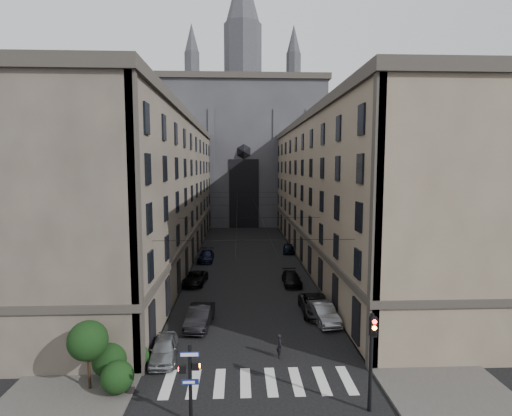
{
  "coord_description": "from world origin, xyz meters",
  "views": [
    {
      "loc": [
        -1.1,
        -17.12,
        12.58
      ],
      "look_at": [
        0.25,
        13.53,
        9.36
      ],
      "focal_mm": 28.0,
      "sensor_mm": 36.0,
      "label": 1
    }
  ],
  "objects": [
    {
      "name": "car_left_far",
      "position": [
        -5.48,
        35.22,
        0.7
      ],
      "size": [
        2.03,
        4.84,
        1.39
      ],
      "primitive_type": "imported",
      "rotation": [
        0.0,
        0.0,
        -0.02
      ],
      "color": "black",
      "rests_on": "ground"
    },
    {
      "name": "pedestrian",
      "position": [
        1.56,
        8.0,
        0.79
      ],
      "size": [
        0.45,
        0.62,
        1.58
      ],
      "primitive_type": "imported",
      "rotation": [
        0.0,
        0.0,
        1.71
      ],
      "color": "black",
      "rests_on": "ground"
    },
    {
      "name": "sidewalk_left",
      "position": [
        -10.5,
        36.0,
        0.07
      ],
      "size": [
        7.0,
        80.0,
        0.15
      ],
      "primitive_type": "cube",
      "color": "#383533",
      "rests_on": "ground"
    },
    {
      "name": "car_right_midnear",
      "position": [
        5.45,
        15.67,
        0.74
      ],
      "size": [
        2.5,
        5.34,
        1.48
      ],
      "primitive_type": "imported",
      "rotation": [
        0.0,
        0.0,
        -0.01
      ],
      "color": "black",
      "rests_on": "ground"
    },
    {
      "name": "car_right_near",
      "position": [
        5.71,
        13.82,
        0.76
      ],
      "size": [
        2.17,
        4.77,
        1.52
      ],
      "primitive_type": "imported",
      "rotation": [
        0.0,
        0.0,
        0.12
      ],
      "color": "gray",
      "rests_on": "ground"
    },
    {
      "name": "car_left_midnear",
      "position": [
        -4.2,
        13.33,
        0.8
      ],
      "size": [
        2.17,
        5.03,
        1.61
      ],
      "primitive_type": "imported",
      "rotation": [
        0.0,
        0.0,
        -0.1
      ],
      "color": "black",
      "rests_on": "ground"
    },
    {
      "name": "pedestrian_signal_left",
      "position": [
        -3.51,
        1.5,
        2.32
      ],
      "size": [
        1.02,
        0.38,
        4.0
      ],
      "color": "black",
      "rests_on": "ground"
    },
    {
      "name": "car_right_far",
      "position": [
        6.14,
        39.79,
        0.65
      ],
      "size": [
        1.95,
        3.97,
        1.3
      ],
      "primitive_type": "imported",
      "rotation": [
        0.0,
        0.0,
        -0.11
      ],
      "color": "black",
      "rests_on": "ground"
    },
    {
      "name": "car_left_midfar",
      "position": [
        -5.81,
        24.76,
        0.64
      ],
      "size": [
        2.63,
        4.84,
        1.29
      ],
      "primitive_type": "imported",
      "rotation": [
        0.0,
        0.0,
        -0.11
      ],
      "color": "black",
      "rests_on": "ground"
    },
    {
      "name": "zebra_crossing",
      "position": [
        0.0,
        5.0,
        0.01
      ],
      "size": [
        11.0,
        3.2,
        0.01
      ],
      "primitive_type": "cube",
      "color": "beige",
      "rests_on": "ground"
    },
    {
      "name": "car_right_midfar",
      "position": [
        4.51,
        24.14,
        0.65
      ],
      "size": [
        1.84,
        4.51,
        1.31
      ],
      "primitive_type": "imported",
      "rotation": [
        0.0,
        0.0,
        0.0
      ],
      "color": "black",
      "rests_on": "ground"
    },
    {
      "name": "shrub_cluster",
      "position": [
        -8.72,
        5.01,
        1.8
      ],
      "size": [
        3.9,
        4.4,
        3.9
      ],
      "color": "black",
      "rests_on": "sidewalk_left"
    },
    {
      "name": "traffic_light_right",
      "position": [
        5.6,
        1.92,
        3.29
      ],
      "size": [
        0.34,
        0.5,
        5.2
      ],
      "color": "black",
      "rests_on": "ground"
    },
    {
      "name": "car_left_near",
      "position": [
        -6.01,
        8.0,
        0.72
      ],
      "size": [
        2.03,
        4.37,
        1.45
      ],
      "primitive_type": "imported",
      "rotation": [
        0.0,
        0.0,
        0.08
      ],
      "color": "gray",
      "rests_on": "ground"
    },
    {
      "name": "building_left",
      "position": [
        -13.44,
        36.0,
        9.34
      ],
      "size": [
        13.6,
        60.6,
        18.85
      ],
      "color": "#494038",
      "rests_on": "ground"
    },
    {
      "name": "building_right",
      "position": [
        13.44,
        36.0,
        9.34
      ],
      "size": [
        13.6,
        60.6,
        18.85
      ],
      "color": "brown",
      "rests_on": "ground"
    },
    {
      "name": "sidewalk_right",
      "position": [
        10.5,
        36.0,
        0.07
      ],
      "size": [
        7.0,
        80.0,
        0.15
      ],
      "primitive_type": "cube",
      "color": "#383533",
      "rests_on": "ground"
    },
    {
      "name": "tram_wires",
      "position": [
        0.0,
        35.63,
        7.25
      ],
      "size": [
        14.0,
        60.0,
        0.43
      ],
      "color": "black",
      "rests_on": "ground"
    },
    {
      "name": "gothic_tower",
      "position": [
        0.0,
        74.96,
        17.8
      ],
      "size": [
        35.0,
        23.0,
        58.0
      ],
      "color": "#2D2D33",
      "rests_on": "ground"
    }
  ]
}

